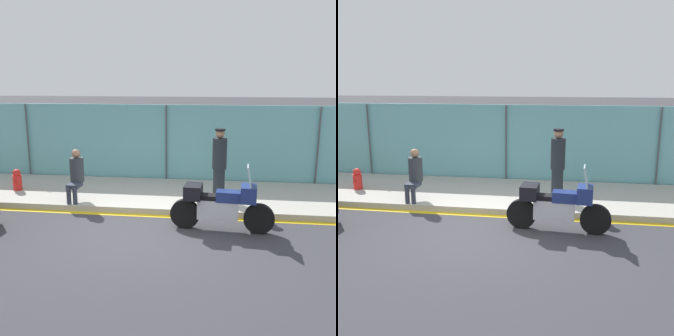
# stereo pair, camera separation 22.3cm
# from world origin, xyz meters

# --- Properties ---
(ground_plane) EXTENTS (120.00, 120.00, 0.00)m
(ground_plane) POSITION_xyz_m (0.00, 0.00, 0.00)
(ground_plane) COLOR #38383D
(sidewalk) EXTENTS (32.78, 2.87, 0.15)m
(sidewalk) POSITION_xyz_m (0.00, 2.57, 0.07)
(sidewalk) COLOR #ADA89E
(sidewalk) RESTS_ON ground_plane
(curb_paint_stripe) EXTENTS (32.78, 0.18, 0.01)m
(curb_paint_stripe) POSITION_xyz_m (0.00, 1.05, 0.00)
(curb_paint_stripe) COLOR gold
(curb_paint_stripe) RESTS_ON ground_plane
(storefront_fence) EXTENTS (31.14, 0.17, 2.40)m
(storefront_fence) POSITION_xyz_m (0.00, 4.10, 1.20)
(storefront_fence) COLOR #6BB2B7
(storefront_fence) RESTS_ON ground_plane
(motorcycle) EXTENTS (2.20, 0.60, 1.44)m
(motorcycle) POSITION_xyz_m (1.64, 0.36, 0.58)
(motorcycle) COLOR black
(motorcycle) RESTS_ON ground_plane
(officer_standing) EXTENTS (0.37, 0.37, 1.80)m
(officer_standing) POSITION_xyz_m (1.60, 2.18, 1.07)
(officer_standing) COLOR #1E2328
(officer_standing) RESTS_ON sidewalk
(person_seated_on_curb) EXTENTS (0.35, 0.66, 1.30)m
(person_seated_on_curb) POSITION_xyz_m (-1.97, 1.59, 0.87)
(person_seated_on_curb) COLOR #2D3342
(person_seated_on_curb) RESTS_ON sidewalk
(fire_hydrant) EXTENTS (0.24, 0.30, 0.59)m
(fire_hydrant) POSITION_xyz_m (-3.92, 2.25, 0.43)
(fire_hydrant) COLOR red
(fire_hydrant) RESTS_ON sidewalk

